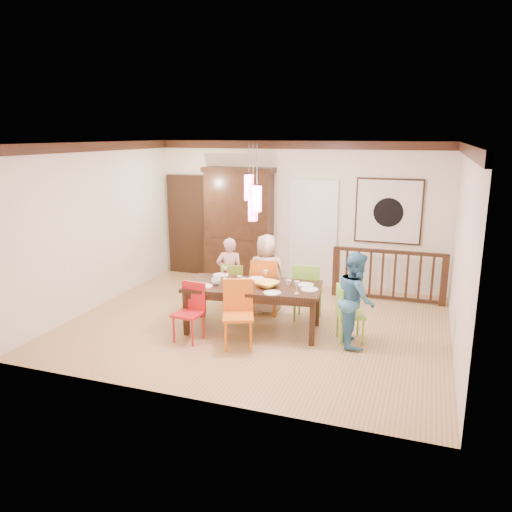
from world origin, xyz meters
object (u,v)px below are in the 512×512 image
(chair_end_right, at_px, (351,310))
(balustrade, at_px, (388,274))
(dining_table, at_px, (253,290))
(person_far_mid, at_px, (266,274))
(person_end_right, at_px, (356,299))
(person_far_left, at_px, (230,274))
(chair_far_left, at_px, (233,283))
(china_hutch, at_px, (239,225))

(chair_end_right, distance_m, balustrade, 2.17)
(dining_table, height_order, person_far_mid, person_far_mid)
(balustrade, xyz_separation_m, person_end_right, (-0.29, -2.23, 0.20))
(balustrade, distance_m, person_far_left, 2.96)
(person_far_mid, bearing_deg, dining_table, 80.98)
(balustrade, distance_m, person_far_mid, 2.38)
(dining_table, height_order, balustrade, balustrade)
(dining_table, bearing_deg, person_end_right, -7.92)
(chair_far_left, height_order, chair_end_right, chair_end_right)
(chair_far_left, bearing_deg, person_far_left, -2.24)
(chair_far_left, bearing_deg, china_hutch, -89.10)
(dining_table, distance_m, person_far_left, 1.09)
(dining_table, distance_m, chair_far_left, 1.08)
(china_hutch, xyz_separation_m, person_end_right, (2.81, -2.57, -0.49))
(person_end_right, bearing_deg, chair_end_right, 20.51)
(balustrade, height_order, person_far_left, person_far_left)
(person_far_left, bearing_deg, dining_table, 117.13)
(balustrade, height_order, person_far_mid, person_far_mid)
(person_far_mid, xyz_separation_m, person_end_right, (1.64, -0.85, 0.01))
(person_end_right, bearing_deg, dining_table, 70.64)
(person_end_right, bearing_deg, person_far_mid, 43.75)
(china_hutch, distance_m, person_end_right, 3.84)
(chair_end_right, distance_m, china_hutch, 3.76)
(china_hutch, relative_size, balustrade, 1.15)
(chair_far_left, xyz_separation_m, person_end_right, (2.26, -0.84, 0.22))
(dining_table, height_order, person_end_right, person_end_right)
(chair_end_right, xyz_separation_m, person_far_mid, (-1.57, 0.76, 0.20))
(chair_far_left, bearing_deg, chair_end_right, 144.27)
(dining_table, distance_m, chair_end_right, 1.53)
(dining_table, relative_size, person_far_left, 1.71)
(chair_far_left, relative_size, person_far_mid, 0.61)
(chair_far_left, bearing_deg, balustrade, -168.18)
(chair_far_left, relative_size, china_hutch, 0.35)
(balustrade, bearing_deg, chair_end_right, -100.43)
(balustrade, relative_size, person_far_left, 1.60)
(balustrade, bearing_deg, person_far_left, -152.48)
(chair_far_left, bearing_deg, person_far_mid, 164.24)
(chair_end_right, bearing_deg, china_hutch, 26.26)
(china_hutch, relative_size, person_far_mid, 1.71)
(person_far_mid, bearing_deg, chair_end_right, 141.31)
(chair_end_right, relative_size, person_end_right, 0.62)
(chair_far_left, xyz_separation_m, china_hutch, (-0.55, 1.73, 0.71))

